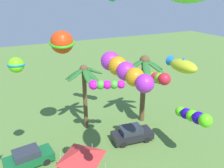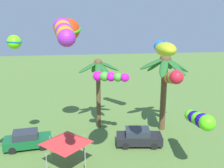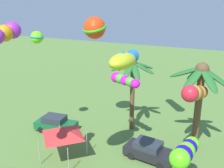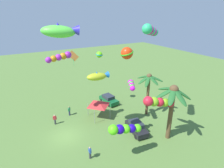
{
  "view_description": "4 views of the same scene",
  "coord_description": "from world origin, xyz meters",
  "px_view_note": "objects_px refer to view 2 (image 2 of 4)",
  "views": [
    {
      "loc": [
        -6.39,
        -7.66,
        13.44
      ],
      "look_at": [
        0.61,
        6.74,
        7.17
      ],
      "focal_mm": 37.47,
      "sensor_mm": 36.0,
      "label": 1
    },
    {
      "loc": [
        -1.15,
        -11.69,
        11.23
      ],
      "look_at": [
        1.19,
        6.95,
        6.1
      ],
      "focal_mm": 42.61,
      "sensor_mm": 36.0,
      "label": 2
    },
    {
      "loc": [
        8.68,
        -8.55,
        12.06
      ],
      "look_at": [
        1.39,
        6.95,
        6.47
      ],
      "focal_mm": 41.83,
      "sensor_mm": 36.0,
      "label": 3
    },
    {
      "loc": [
        20.51,
        -4.36,
        15.53
      ],
      "look_at": [
        1.39,
        6.24,
        6.85
      ],
      "focal_mm": 29.2,
      "sensor_mm": 36.0,
      "label": 4
    }
  ],
  "objects_px": {
    "parked_car_0": "(27,140)",
    "kite_tube_3": "(199,119)",
    "palm_tree_0": "(98,75)",
    "parked_car_1": "(139,137)",
    "palm_tree_1": "(165,74)",
    "kite_tube_6": "(173,77)",
    "festival_tent": "(66,138)",
    "kite_ball_8": "(69,30)",
    "kite_tube_4": "(64,31)",
    "kite_fish_5": "(165,49)",
    "kite_tube_0": "(109,77)",
    "kite_ball_7": "(14,42)"
  },
  "relations": [
    {
      "from": "kite_tube_4",
      "to": "kite_tube_0",
      "type": "bearing_deg",
      "value": 70.72
    },
    {
      "from": "kite_tube_3",
      "to": "kite_ball_8",
      "type": "relative_size",
      "value": 1.62
    },
    {
      "from": "festival_tent",
      "to": "kite_ball_8",
      "type": "xyz_separation_m",
      "value": [
        0.34,
        4.71,
        7.33
      ]
    },
    {
      "from": "kite_tube_6",
      "to": "parked_car_1",
      "type": "bearing_deg",
      "value": -168.32
    },
    {
      "from": "parked_car_0",
      "to": "kite_tube_3",
      "type": "relative_size",
      "value": 1.04
    },
    {
      "from": "kite_tube_6",
      "to": "kite_tube_4",
      "type": "bearing_deg",
      "value": -134.11
    },
    {
      "from": "kite_tube_0",
      "to": "kite_tube_6",
      "type": "xyz_separation_m",
      "value": [
        5.41,
        -0.01,
        -0.23
      ]
    },
    {
      "from": "festival_tent",
      "to": "kite_ball_8",
      "type": "height_order",
      "value": "kite_ball_8"
    },
    {
      "from": "palm_tree_1",
      "to": "kite_tube_0",
      "type": "bearing_deg",
      "value": -157.58
    },
    {
      "from": "kite_tube_3",
      "to": "kite_tube_4",
      "type": "height_order",
      "value": "kite_tube_4"
    },
    {
      "from": "parked_car_0",
      "to": "palm_tree_1",
      "type": "bearing_deg",
      "value": 9.89
    },
    {
      "from": "kite_tube_4",
      "to": "kite_ball_7",
      "type": "height_order",
      "value": "kite_tube_4"
    },
    {
      "from": "parked_car_0",
      "to": "kite_tube_4",
      "type": "relative_size",
      "value": 1.25
    },
    {
      "from": "parked_car_0",
      "to": "parked_car_1",
      "type": "bearing_deg",
      "value": -4.25
    },
    {
      "from": "parked_car_0",
      "to": "kite_ball_7",
      "type": "xyz_separation_m",
      "value": [
        0.09,
        -1.67,
        8.41
      ]
    },
    {
      "from": "parked_car_0",
      "to": "festival_tent",
      "type": "distance_m",
      "value": 5.29
    },
    {
      "from": "kite_tube_4",
      "to": "kite_tube_6",
      "type": "xyz_separation_m",
      "value": [
        8.46,
        8.73,
        -4.54
      ]
    },
    {
      "from": "kite_tube_3",
      "to": "kite_ball_8",
      "type": "distance_m",
      "value": 12.24
    },
    {
      "from": "palm_tree_1",
      "to": "kite_ball_7",
      "type": "relative_size",
      "value": 5.05
    },
    {
      "from": "kite_tube_4",
      "to": "kite_ball_8",
      "type": "bearing_deg",
      "value": 90.76
    },
    {
      "from": "kite_tube_6",
      "to": "kite_ball_8",
      "type": "height_order",
      "value": "kite_ball_8"
    },
    {
      "from": "festival_tent",
      "to": "kite_tube_4",
      "type": "distance_m",
      "value": 9.49
    },
    {
      "from": "palm_tree_0",
      "to": "kite_tube_6",
      "type": "xyz_separation_m",
      "value": [
        6.05,
        -3.68,
        0.5
      ]
    },
    {
      "from": "palm_tree_1",
      "to": "festival_tent",
      "type": "distance_m",
      "value": 11.15
    },
    {
      "from": "palm_tree_1",
      "to": "kite_tube_6",
      "type": "distance_m",
      "value": 2.28
    },
    {
      "from": "parked_car_1",
      "to": "kite_ball_7",
      "type": "relative_size",
      "value": 2.74
    },
    {
      "from": "kite_tube_0",
      "to": "festival_tent",
      "type": "bearing_deg",
      "value": -135.2
    },
    {
      "from": "kite_tube_4",
      "to": "kite_tube_6",
      "type": "relative_size",
      "value": 0.79
    },
    {
      "from": "kite_tube_0",
      "to": "parked_car_0",
      "type": "bearing_deg",
      "value": 179.34
    },
    {
      "from": "parked_car_1",
      "to": "palm_tree_1",
      "type": "bearing_deg",
      "value": 43.77
    },
    {
      "from": "palm_tree_1",
      "to": "kite_tube_4",
      "type": "relative_size",
      "value": 2.3
    },
    {
      "from": "parked_car_0",
      "to": "kite_tube_4",
      "type": "xyz_separation_m",
      "value": [
        3.96,
        -8.83,
        9.62
      ]
    },
    {
      "from": "festival_tent",
      "to": "kite_tube_3",
      "type": "relative_size",
      "value": 0.73
    },
    {
      "from": "kite_fish_5",
      "to": "kite_tube_6",
      "type": "height_order",
      "value": "kite_fish_5"
    },
    {
      "from": "kite_tube_0",
      "to": "kite_tube_3",
      "type": "relative_size",
      "value": 0.73
    },
    {
      "from": "palm_tree_0",
      "to": "parked_car_1",
      "type": "height_order",
      "value": "palm_tree_0"
    },
    {
      "from": "palm_tree_0",
      "to": "palm_tree_1",
      "type": "xyz_separation_m",
      "value": [
        6.11,
        -1.4,
        0.28
      ]
    },
    {
      "from": "kite_fish_5",
      "to": "kite_tube_4",
      "type": "bearing_deg",
      "value": -155.62
    },
    {
      "from": "parked_car_1",
      "to": "kite_tube_0",
      "type": "bearing_deg",
      "value": 165.82
    },
    {
      "from": "parked_car_0",
      "to": "kite_tube_4",
      "type": "distance_m",
      "value": 13.64
    },
    {
      "from": "kite_fish_5",
      "to": "kite_tube_6",
      "type": "xyz_separation_m",
      "value": [
        2.87,
        6.2,
        -3.33
      ]
    },
    {
      "from": "parked_car_1",
      "to": "kite_ball_8",
      "type": "bearing_deg",
      "value": 162.13
    },
    {
      "from": "parked_car_0",
      "to": "kite_ball_8",
      "type": "relative_size",
      "value": 1.68
    },
    {
      "from": "parked_car_1",
      "to": "kite_tube_0",
      "type": "height_order",
      "value": "kite_tube_0"
    },
    {
      "from": "festival_tent",
      "to": "parked_car_1",
      "type": "bearing_deg",
      "value": 25.7
    },
    {
      "from": "kite_tube_3",
      "to": "kite_tube_0",
      "type": "bearing_deg",
      "value": 140.01
    },
    {
      "from": "parked_car_0",
      "to": "kite_tube_0",
      "type": "bearing_deg",
      "value": -0.66
    },
    {
      "from": "parked_car_0",
      "to": "kite_ball_8",
      "type": "xyz_separation_m",
      "value": [
        3.82,
        1.12,
        9.05
      ]
    },
    {
      "from": "palm_tree_1",
      "to": "kite_tube_6",
      "type": "bearing_deg",
      "value": -91.65
    },
    {
      "from": "palm_tree_1",
      "to": "kite_tube_6",
      "type": "xyz_separation_m",
      "value": [
        -0.07,
        -2.27,
        0.22
      ]
    }
  ]
}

